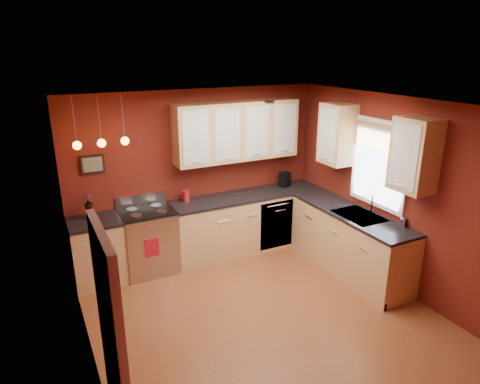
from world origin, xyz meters
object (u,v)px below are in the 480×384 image
sink (359,217)px  soap_pump (403,220)px  coffee_maker (285,180)px  gas_range (149,240)px  red_canister (186,196)px

sink → soap_pump: (0.25, -0.55, 0.11)m
sink → coffee_maker: sink is taller
coffee_maker → soap_pump: (0.47, -2.13, -0.03)m
sink → soap_pump: bearing=-65.7°
sink → coffee_maker: (-0.22, 1.58, 0.14)m
gas_range → red_canister: size_ratio=6.34×
red_canister → coffee_maker: 1.75m
coffee_maker → soap_pump: size_ratio=1.46×
red_canister → soap_pump: red_canister is taller
gas_range → sink: 3.05m
sink → coffee_maker: bearing=97.9°
gas_range → red_canister: 0.86m
coffee_maker → sink: bearing=-100.2°
red_canister → coffee_maker: (1.75, -0.05, 0.02)m
red_canister → gas_range: bearing=-167.9°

